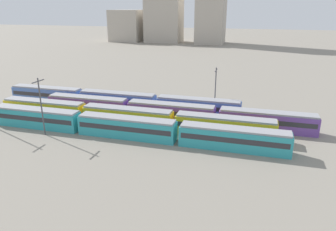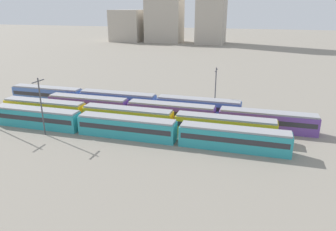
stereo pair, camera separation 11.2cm
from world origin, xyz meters
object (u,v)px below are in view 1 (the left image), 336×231
Objects in this scene: train_track_0 at (127,127)px; catenary_pole_1 at (215,88)px; catenary_pole_0 at (41,104)px; train_track_3 at (118,100)px; train_track_2 at (171,112)px; train_track_1 at (128,117)px.

train_track_0 is 22.87m from catenary_pole_1.
train_track_3 is at bearing 71.98° from catenary_pole_0.
train_track_2 is at bearing 33.71° from catenary_pole_0.
catenary_pole_1 reaches higher than train_track_1.
train_track_2 is (5.31, 10.40, 0.00)m from train_track_0.
train_track_2 and train_track_3 have the same top height.
train_track_1 is 1.00× the size of train_track_3.
train_track_2 is 5.55× the size of catenary_pole_1.
train_track_0 is 1.00× the size of train_track_2.
catenary_pole_0 is (-12.93, -8.34, 3.96)m from train_track_1.
train_track_2 is at bearing 35.28° from train_track_1.
catenary_pole_0 reaches higher than train_track_0.
train_track_2 is 11.74m from catenary_pole_1.
train_track_0 is 1.00× the size of train_track_3.
train_track_1 and train_track_3 have the same top height.
train_track_2 is 1.00× the size of train_track_3.
catenary_pole_1 reaches higher than train_track_0.
catenary_pole_1 is at bearing 7.21° from train_track_3.
catenary_pole_1 is at bearing 54.52° from train_track_0.
train_track_0 is 5.59m from train_track_1.
train_track_0 is 11.68m from train_track_2.
train_track_1 is 20.41m from catenary_pole_1.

